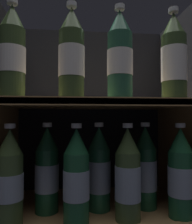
# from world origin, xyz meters

# --- Properties ---
(fridge_back_wall) EXTENTS (0.69, 0.02, 0.89)m
(fridge_back_wall) POSITION_xyz_m (0.00, 0.38, 0.45)
(fridge_back_wall) COLOR black
(fridge_back_wall) RESTS_ON ground_plane
(fridge_side_right) EXTENTS (0.02, 0.41, 0.89)m
(fridge_side_right) POSITION_xyz_m (0.34, 0.19, 0.45)
(fridge_side_right) COLOR black
(fridge_side_right) RESTS_ON ground_plane
(shelf_lower) EXTENTS (0.65, 0.37, 0.19)m
(shelf_lower) POSITION_xyz_m (0.00, 0.17, 0.15)
(shelf_lower) COLOR #9E7547
(shelf_lower) RESTS_ON ground_plane
(shelf_upper) EXTENTS (0.65, 0.37, 0.56)m
(shelf_upper) POSITION_xyz_m (0.00, 0.18, 0.41)
(shelf_upper) COLOR #9E7547
(shelf_upper) RESTS_ON ground_plane
(bottle_upper_front_0) EXTENTS (0.08, 0.08, 0.30)m
(bottle_upper_front_0) POSITION_xyz_m (-0.26, 0.05, 0.69)
(bottle_upper_front_0) COLOR #384C28
(bottle_upper_front_0) RESTS_ON shelf_upper
(bottle_upper_front_1) EXTENTS (0.08, 0.08, 0.30)m
(bottle_upper_front_1) POSITION_xyz_m (-0.08, 0.05, 0.69)
(bottle_upper_front_1) COLOR #384C28
(bottle_upper_front_1) RESTS_ON shelf_upper
(bottle_upper_front_2) EXTENTS (0.08, 0.08, 0.30)m
(bottle_upper_front_2) POSITION_xyz_m (0.07, 0.05, 0.69)
(bottle_upper_front_2) COLOR #285B42
(bottle_upper_front_2) RESTS_ON shelf_upper
(bottle_upper_front_3) EXTENTS (0.08, 0.08, 0.30)m
(bottle_upper_front_3) POSITION_xyz_m (0.24, 0.05, 0.69)
(bottle_upper_front_3) COLOR #384C28
(bottle_upper_front_3) RESTS_ON shelf_upper
(bottle_lower_front_0) EXTENTS (0.08, 0.08, 0.30)m
(bottle_lower_front_0) POSITION_xyz_m (-0.26, 0.05, 0.32)
(bottle_lower_front_0) COLOR #384C28
(bottle_lower_front_0) RESTS_ON shelf_lower
(bottle_lower_front_1) EXTENTS (0.08, 0.08, 0.30)m
(bottle_lower_front_1) POSITION_xyz_m (-0.07, 0.05, 0.32)
(bottle_lower_front_1) COLOR #194C2D
(bottle_lower_front_1) RESTS_ON shelf_lower
(bottle_lower_front_2) EXTENTS (0.08, 0.08, 0.30)m
(bottle_lower_front_2) POSITION_xyz_m (0.09, 0.05, 0.32)
(bottle_lower_front_2) COLOR #384C28
(bottle_lower_front_2) RESTS_ON shelf_lower
(bottle_lower_front_3) EXTENTS (0.08, 0.08, 0.30)m
(bottle_lower_front_3) POSITION_xyz_m (0.26, 0.05, 0.32)
(bottle_lower_front_3) COLOR #194C2D
(bottle_lower_front_3) RESTS_ON shelf_lower
(bottle_lower_back_0) EXTENTS (0.08, 0.08, 0.30)m
(bottle_lower_back_0) POSITION_xyz_m (-0.16, 0.14, 0.32)
(bottle_lower_back_0) COLOR #194C2D
(bottle_lower_back_0) RESTS_ON shelf_lower
(bottle_lower_back_1) EXTENTS (0.08, 0.08, 0.30)m
(bottle_lower_back_1) POSITION_xyz_m (0.01, 0.14, 0.32)
(bottle_lower_back_1) COLOR #1E5638
(bottle_lower_back_1) RESTS_ON shelf_lower
(bottle_lower_back_2) EXTENTS (0.08, 0.08, 0.30)m
(bottle_lower_back_2) POSITION_xyz_m (0.18, 0.14, 0.32)
(bottle_lower_back_2) COLOR #194C2D
(bottle_lower_back_2) RESTS_ON shelf_lower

